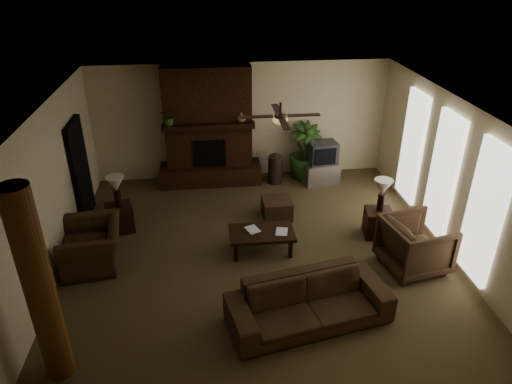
{
  "coord_description": "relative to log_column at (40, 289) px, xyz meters",
  "views": [
    {
      "loc": [
        -0.84,
        -7.1,
        5.04
      ],
      "look_at": [
        0.0,
        0.4,
        1.1
      ],
      "focal_mm": 32.56,
      "sensor_mm": 36.0,
      "label": 1
    }
  ],
  "objects": [
    {
      "name": "room_shell",
      "position": [
        2.95,
        2.4,
        0.0
      ],
      "size": [
        7.0,
        7.0,
        7.0
      ],
      "color": "brown",
      "rests_on": "ground"
    },
    {
      "name": "fireplace",
      "position": [
        2.15,
        5.62,
        -0.24
      ],
      "size": [
        2.4,
        0.7,
        2.8
      ],
      "color": "#422111",
      "rests_on": "ground"
    },
    {
      "name": "windows",
      "position": [
        6.4,
        2.6,
        -0.05
      ],
      "size": [
        0.08,
        3.65,
        2.35
      ],
      "color": "white",
      "rests_on": "ground"
    },
    {
      "name": "log_column",
      "position": [
        0.0,
        0.0,
        0.0
      ],
      "size": [
        0.36,
        0.36,
        2.8
      ],
      "primitive_type": "cylinder",
      "color": "brown",
      "rests_on": "ground"
    },
    {
      "name": "doorway",
      "position": [
        -0.49,
        4.2,
        -0.35
      ],
      "size": [
        0.1,
        1.0,
        2.1
      ],
      "primitive_type": "cube",
      "color": "black",
      "rests_on": "ground"
    },
    {
      "name": "ceiling_fan",
      "position": [
        3.35,
        2.7,
        1.13
      ],
      "size": [
        1.35,
        1.35,
        0.37
      ],
      "color": "black",
      "rests_on": "ceiling"
    },
    {
      "name": "sofa",
      "position": [
        3.5,
        0.57,
        -0.92
      ],
      "size": [
        2.53,
        1.19,
        0.95
      ],
      "primitive_type": "imported",
      "rotation": [
        0.0,
        0.0,
        0.21
      ],
      "color": "#412D1C",
      "rests_on": "ground"
    },
    {
      "name": "armchair_left",
      "position": [
        -0.03,
        2.45,
        -0.88
      ],
      "size": [
        0.93,
        1.28,
        1.04
      ],
      "primitive_type": "imported",
      "rotation": [
        0.0,
        0.0,
        -1.43
      ],
      "color": "#412D1C",
      "rests_on": "ground"
    },
    {
      "name": "armchair_right",
      "position": [
        5.62,
        1.7,
        -0.88
      ],
      "size": [
        1.13,
        1.18,
        1.04
      ],
      "primitive_type": "imported",
      "rotation": [
        0.0,
        0.0,
        1.77
      ],
      "color": "#412D1C",
      "rests_on": "ground"
    },
    {
      "name": "coffee_table",
      "position": [
        3.02,
        2.49,
        -1.03
      ],
      "size": [
        1.2,
        0.7,
        0.43
      ],
      "color": "black",
      "rests_on": "ground"
    },
    {
      "name": "ottoman",
      "position": [
        3.5,
        3.74,
        -1.2
      ],
      "size": [
        0.61,
        0.61,
        0.4
      ],
      "primitive_type": "cube",
      "rotation": [
        0.0,
        0.0,
        0.02
      ],
      "color": "#412D1C",
      "rests_on": "ground"
    },
    {
      "name": "tv_stand",
      "position": [
        4.8,
        5.26,
        -1.15
      ],
      "size": [
        0.93,
        0.66,
        0.5
      ],
      "primitive_type": "cube",
      "rotation": [
        0.0,
        0.0,
        0.2
      ],
      "color": "#B6B5B8",
      "rests_on": "ground"
    },
    {
      "name": "tv",
      "position": [
        4.82,
        5.28,
        -0.64
      ],
      "size": [
        0.7,
        0.59,
        0.52
      ],
      "color": "#373739",
      "rests_on": "tv_stand"
    },
    {
      "name": "floor_vase",
      "position": [
        3.7,
        5.35,
        -0.97
      ],
      "size": [
        0.34,
        0.34,
        0.77
      ],
      "color": "#2F221A",
      "rests_on": "ground"
    },
    {
      "name": "floor_plant",
      "position": [
        4.45,
        5.55,
        -1.01
      ],
      "size": [
        1.1,
        1.55,
        0.79
      ],
      "primitive_type": "imported",
      "rotation": [
        0.0,
        0.0,
        0.24
      ],
      "color": "#2F5221",
      "rests_on": "ground"
    },
    {
      "name": "side_table_left",
      "position": [
        0.29,
        3.56,
        -1.12
      ],
      "size": [
        0.62,
        0.62,
        0.55
      ],
      "primitive_type": "cube",
      "rotation": [
        0.0,
        0.0,
        0.27
      ],
      "color": "black",
      "rests_on": "ground"
    },
    {
      "name": "lamp_left",
      "position": [
        0.31,
        3.54,
        -0.4
      ],
      "size": [
        0.37,
        0.37,
        0.65
      ],
      "color": "black",
      "rests_on": "side_table_left"
    },
    {
      "name": "side_table_right",
      "position": [
        5.36,
        2.8,
        -1.12
      ],
      "size": [
        0.57,
        0.57,
        0.55
      ],
      "primitive_type": "cube",
      "rotation": [
        0.0,
        0.0,
        -0.15
      ],
      "color": "black",
      "rests_on": "ground"
    },
    {
      "name": "lamp_right",
      "position": [
        5.38,
        2.83,
        -0.4
      ],
      "size": [
        0.43,
        0.43,
        0.65
      ],
      "color": "black",
      "rests_on": "side_table_right"
    },
    {
      "name": "mantel_plant",
      "position": [
        1.29,
        5.37,
        0.32
      ],
      "size": [
        0.41,
        0.45,
        0.33
      ],
      "primitive_type": "imported",
      "rotation": [
        0.0,
        0.0,
        -0.09
      ],
      "color": "#2F5221",
      "rests_on": "fireplace"
    },
    {
      "name": "mantel_vase",
      "position": [
        2.9,
        5.4,
        0.27
      ],
      "size": [
        0.28,
        0.29,
        0.22
      ],
      "primitive_type": "imported",
      "rotation": [
        0.0,
        0.0,
        0.31
      ],
      "color": "brown",
      "rests_on": "fireplace"
    },
    {
      "name": "book_a",
      "position": [
        2.76,
        2.52,
        -0.83
      ],
      "size": [
        0.21,
        0.1,
        0.29
      ],
      "primitive_type": "imported",
      "rotation": [
        0.0,
        0.0,
        0.37
      ],
      "color": "#999999",
      "rests_on": "coffee_table"
    },
    {
      "name": "book_b",
      "position": [
        3.28,
        2.45,
        -0.82
      ],
      "size": [
        0.21,
        0.07,
        0.29
      ],
      "primitive_type": "imported",
      "rotation": [
        0.0,
        0.0,
        -0.23
      ],
      "color": "#999999",
      "rests_on": "coffee_table"
    }
  ]
}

